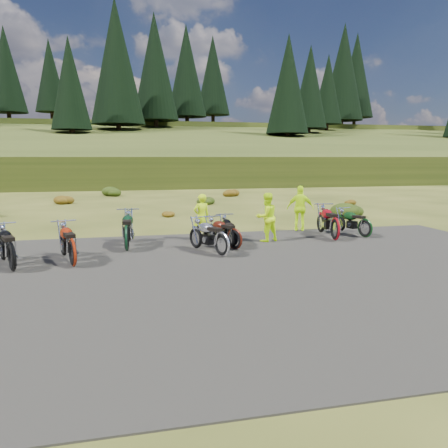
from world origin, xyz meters
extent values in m
plane|color=#383E14|center=(0.00, 0.00, 0.00)|extent=(300.00, 300.00, 0.00)
cube|color=black|center=(0.00, -2.00, 0.00)|extent=(20.00, 12.00, 0.04)
cube|color=#314015|center=(0.00, 110.00, 0.00)|extent=(300.00, 90.00, 9.17)
cylinder|color=black|center=(-21.00, 69.00, 9.48)|extent=(0.70, 0.70, 2.20)
cone|color=black|center=(-21.00, 69.00, 17.38)|extent=(6.16, 6.16, 14.00)
cylinder|color=black|center=(-15.00, 75.00, 10.27)|extent=(0.70, 0.70, 2.20)
cone|color=black|center=(-15.00, 75.00, 17.67)|extent=(5.72, 5.72, 13.00)
cylinder|color=black|center=(-9.00, 50.00, 5.69)|extent=(0.70, 0.70, 2.20)
cone|color=black|center=(-9.00, 50.00, 12.59)|extent=(5.28, 5.28, 12.00)
cylinder|color=black|center=(-3.00, 56.00, 6.88)|extent=(0.70, 0.70, 2.20)
cone|color=black|center=(-3.00, 56.00, 16.78)|extent=(7.92, 7.92, 18.00)
cylinder|color=black|center=(3.00, 62.00, 8.08)|extent=(0.70, 0.70, 2.20)
cone|color=black|center=(3.00, 62.00, 17.48)|extent=(7.48, 7.48, 17.00)
cylinder|color=black|center=(9.00, 68.00, 9.28)|extent=(0.70, 0.70, 2.20)
cone|color=black|center=(9.00, 68.00, 18.18)|extent=(7.04, 7.04, 16.00)
cylinder|color=black|center=(15.00, 74.00, 10.27)|extent=(0.70, 0.70, 2.20)
cone|color=black|center=(15.00, 74.00, 18.67)|extent=(6.60, 6.60, 15.00)
cylinder|color=black|center=(21.00, 49.00, 5.49)|extent=(0.70, 0.70, 2.20)
cone|color=black|center=(21.00, 49.00, 13.39)|extent=(6.16, 6.16, 14.00)
cylinder|color=black|center=(27.00, 55.00, 6.68)|extent=(0.70, 0.70, 2.20)
cone|color=black|center=(27.00, 55.00, 14.08)|extent=(5.72, 5.72, 13.00)
cylinder|color=black|center=(33.00, 61.00, 7.88)|extent=(0.70, 0.70, 2.20)
cone|color=black|center=(33.00, 61.00, 14.78)|extent=(5.28, 5.28, 12.00)
cylinder|color=black|center=(39.00, 67.00, 9.08)|extent=(0.70, 0.70, 2.20)
cone|color=black|center=(39.00, 67.00, 18.98)|extent=(7.92, 7.92, 18.00)
cylinder|color=black|center=(45.00, 73.00, 10.27)|extent=(0.70, 0.70, 2.20)
cone|color=black|center=(45.00, 73.00, 19.67)|extent=(7.48, 7.48, 17.00)
ellipsoid|color=brown|center=(-6.20, 16.60, 0.38)|extent=(1.30, 1.30, 0.77)
ellipsoid|color=#23360D|center=(-3.30, 21.90, 0.46)|extent=(1.56, 1.56, 0.92)
ellipsoid|color=brown|center=(-0.40, 9.20, 0.23)|extent=(0.77, 0.77, 0.45)
ellipsoid|color=#23360D|center=(2.50, 14.50, 0.31)|extent=(1.03, 1.03, 0.61)
ellipsoid|color=brown|center=(5.40, 19.80, 0.38)|extent=(1.30, 1.30, 0.77)
ellipsoid|color=#23360D|center=(8.30, 7.10, 0.46)|extent=(1.56, 1.56, 0.92)
ellipsoid|color=brown|center=(11.20, 12.40, 0.23)|extent=(0.77, 0.77, 0.45)
imported|color=#B8E40C|center=(0.22, 2.69, 0.82)|extent=(0.66, 0.50, 1.64)
imported|color=#B8E40C|center=(2.38, 1.94, 0.85)|extent=(0.97, 0.85, 1.70)
imported|color=#B8E40C|center=(4.41, 3.80, 0.90)|extent=(1.14, 0.81, 1.79)
camera|label=1|loc=(-2.38, -12.35, 2.93)|focal=35.00mm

